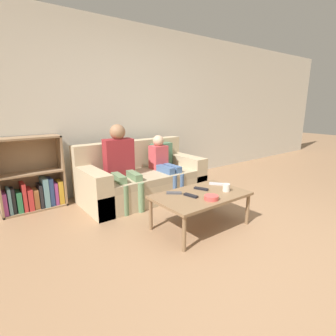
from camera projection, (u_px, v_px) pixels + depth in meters
ground_plane at (256, 250)px, 2.53m from camera, size 22.00×22.00×0.00m
wall_back at (124, 108)px, 4.21m from camera, size 12.00×0.06×2.60m
couch at (142, 179)px, 3.93m from camera, size 1.80×0.88×0.82m
bookshelf at (33, 184)px, 3.45m from camera, size 0.78×0.28×0.97m
coffee_table at (201, 197)px, 2.93m from camera, size 1.05×0.65×0.39m
person_adult at (121, 160)px, 3.55m from camera, size 0.42×0.65×1.11m
person_child at (163, 162)px, 3.95m from camera, size 0.24×0.61×0.91m
cup_near at (226, 188)px, 3.01m from camera, size 0.08×0.08×0.09m
tv_remote_0 at (201, 189)px, 3.07m from camera, size 0.11×0.18×0.02m
tv_remote_1 at (174, 193)px, 2.93m from camera, size 0.16×0.15×0.02m
tv_remote_2 at (216, 184)px, 3.26m from camera, size 0.14×0.16×0.02m
tv_remote_3 at (191, 196)px, 2.84m from camera, size 0.08×0.18×0.02m
snack_bowl at (211, 198)px, 2.75m from camera, size 0.15×0.15×0.05m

